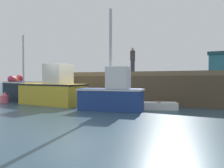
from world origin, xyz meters
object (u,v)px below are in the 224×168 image
(fishing_boat_near_left, at_px, (23,90))
(dockworker, at_px, (133,60))
(fishing_boat_near_right, at_px, (53,90))
(fishing_boat_mid, at_px, (112,94))
(rowboat, at_px, (158,106))
(mooring_buoy_foreground, at_px, (5,98))

(fishing_boat_near_left, relative_size, dockworker, 2.49)
(fishing_boat_near_right, relative_size, fishing_boat_mid, 0.86)
(fishing_boat_near_left, relative_size, rowboat, 2.26)
(fishing_boat_near_left, xyz_separation_m, rowboat, (9.12, 0.24, -0.56))
(fishing_boat_near_left, xyz_separation_m, fishing_boat_mid, (7.40, -1.22, 0.04))
(fishing_boat_near_right, xyz_separation_m, fishing_boat_mid, (4.12, -0.53, -0.04))
(fishing_boat_near_left, bearing_deg, fishing_boat_mid, -9.34)
(fishing_boat_near_left, height_order, mooring_buoy_foreground, fishing_boat_near_left)
(fishing_boat_near_left, distance_m, rowboat, 9.14)
(fishing_boat_near_left, distance_m, dockworker, 7.59)
(fishing_boat_near_right, xyz_separation_m, mooring_buoy_foreground, (-3.33, -0.65, -0.51))
(fishing_boat_near_right, distance_m, dockworker, 5.93)
(rowboat, relative_size, mooring_buoy_foreground, 2.84)
(rowboat, distance_m, mooring_buoy_foreground, 9.31)
(rowboat, bearing_deg, fishing_boat_near_left, -178.49)
(rowboat, height_order, mooring_buoy_foreground, mooring_buoy_foreground)
(dockworker, distance_m, mooring_buoy_foreground, 8.56)
(fishing_boat_mid, relative_size, rowboat, 2.46)
(fishing_boat_mid, bearing_deg, dockworker, 104.73)
(fishing_boat_near_left, bearing_deg, mooring_buoy_foreground, -92.31)
(rowboat, distance_m, dockworker, 5.70)
(fishing_boat_near_right, xyz_separation_m, dockworker, (2.69, 4.92, 1.93))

